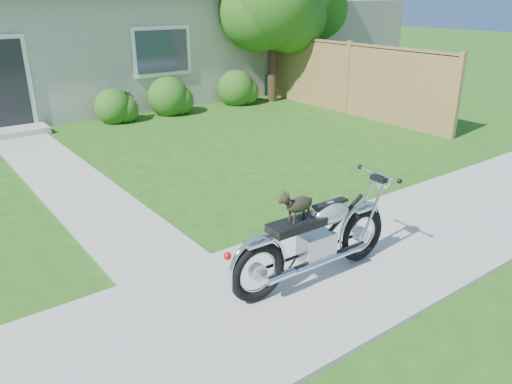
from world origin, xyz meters
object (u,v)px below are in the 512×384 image
at_px(potted_plant_right, 129,104).
at_px(house, 31,27).
at_px(tree_near, 278,4).
at_px(motorcycle_with_dog, 317,237).
at_px(fence, 348,78).

bearing_deg(potted_plant_right, house, 110.04).
bearing_deg(potted_plant_right, tree_near, -4.62).
bearing_deg(motorcycle_with_dog, potted_plant_right, 81.76).
height_order(house, fence, house).
xyz_separation_m(tree_near, potted_plant_right, (-4.58, 0.37, -2.36)).
distance_m(house, potted_plant_right, 4.07).
bearing_deg(house, potted_plant_right, -69.96).
distance_m(potted_plant_right, motorcycle_with_dog, 8.74).
height_order(tree_near, potted_plant_right, tree_near).
height_order(tree_near, motorcycle_with_dog, tree_near).
xyz_separation_m(tree_near, motorcycle_with_dog, (-6.08, -8.24, -2.21)).
height_order(potted_plant_right, motorcycle_with_dog, motorcycle_with_dog).
relative_size(house, potted_plant_right, 16.01).
bearing_deg(tree_near, motorcycle_with_dog, -126.40).
xyz_separation_m(house, fence, (6.30, -6.24, -1.22)).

